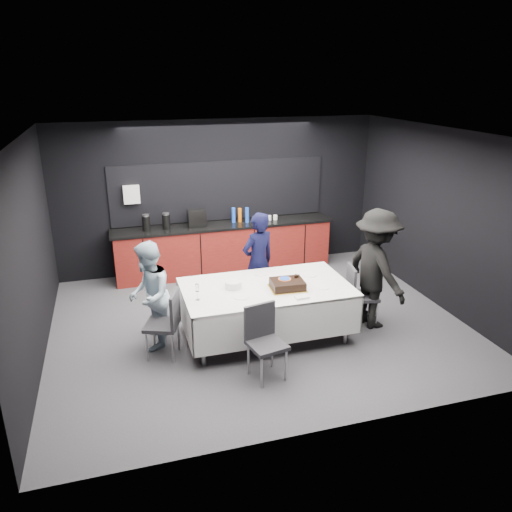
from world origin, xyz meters
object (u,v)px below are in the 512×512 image
Objects in this scene: plate_stack at (233,284)px; chair_right at (358,291)px; champagne_flute at (197,289)px; person_left at (149,296)px; party_table at (266,295)px; chair_left at (167,319)px; person_center at (258,262)px; chair_near at (264,336)px; person_right at (376,269)px; cake_assembly at (287,284)px.

chair_right reaches higher than plate_stack.
person_left is at bearing 147.58° from champagne_flute.
champagne_flute reaches higher than party_table.
chair_left is 1.86m from person_center.
person_left reaches higher than plate_stack.
chair_right is at bearing -0.73° from party_table.
champagne_flute is 0.73m from person_left.
person_right reaches higher than chair_near.
plate_stack is 0.60m from champagne_flute.
person_left is (-1.14, 0.13, -0.08)m from plate_stack.
chair_left and chair_near have the same top height.
person_center reaches higher than cake_assembly.
chair_near is 2.14m from person_right.
person_right is (1.38, 0.05, 0.05)m from cake_assembly.
person_left reaches higher than chair_left.
plate_stack is at bearing 170.45° from party_table.
party_table is at bearing 149.04° from cake_assembly.
champagne_flute is (-1.25, -0.02, 0.10)m from cake_assembly.
chair_near is 0.58× the size of person_center.
chair_left is at bearing 80.80° from person_right.
party_table is 1.60m from person_left.
plate_stack is at bearing 12.50° from chair_left.
person_right is at bearing 2.19° from cake_assembly.
champagne_flute is 0.13× the size of person_right.
party_table is at bearing 9.71° from champagne_flute.
champagne_flute reaches higher than chair_near.
cake_assembly is at bearing -173.32° from chair_right.
chair_near is 1.70m from person_left.
person_left reaches higher than cake_assembly.
cake_assembly is 0.74m from plate_stack.
chair_near reaches higher than plate_stack.
person_left is (-0.59, 0.38, -0.19)m from champagne_flute.
cake_assembly reaches higher than chair_near.
person_right reaches higher than person_center.
cake_assembly reaches higher than chair_left.
cake_assembly is 1.25m from champagne_flute.
party_table is 2.51× the size of chair_right.
champagne_flute is at bearing -179.27° from cake_assembly.
party_table is 1.66m from person_right.
party_table is 1.05m from champagne_flute.
cake_assembly is at bearing 0.73° from champagne_flute.
person_center is (0.46, 1.78, 0.26)m from chair_near.
person_left reaches higher than champagne_flute.
plate_stack is 0.25× the size of chair_near.
plate_stack is at bearing 177.12° from chair_right.
cake_assembly is 0.33× the size of person_left.
person_left is (-0.19, 0.34, 0.21)m from chair_left.
person_right reaches higher than chair_left.
person_right is (3.03, 0.03, 0.35)m from chair_left.
chair_right is 0.43m from person_right.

